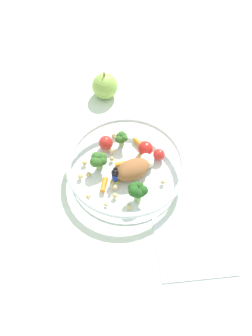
{
  "coord_description": "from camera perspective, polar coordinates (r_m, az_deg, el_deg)",
  "views": [
    {
      "loc": [
        0.23,
        0.35,
        0.68
      ],
      "look_at": [
        0.01,
        -0.01,
        0.03
      ],
      "focal_mm": 38.4,
      "sensor_mm": 36.0,
      "label": 1
    }
  ],
  "objects": [
    {
      "name": "food_container",
      "position": [
        0.78,
        0.16,
        0.21
      ],
      "size": [
        0.26,
        0.26,
        0.06
      ],
      "color": "white",
      "rests_on": "ground_plane"
    },
    {
      "name": "loose_apple",
      "position": [
        0.93,
        -3.38,
        12.85
      ],
      "size": [
        0.07,
        0.07,
        0.08
      ],
      "color": "#8CB74C",
      "rests_on": "ground_plane"
    },
    {
      "name": "ground_plane",
      "position": [
        0.8,
        1.04,
        -1.34
      ],
      "size": [
        2.4,
        2.4,
        0.0
      ],
      "primitive_type": "plane",
      "color": "silver"
    },
    {
      "name": "folded_napkin",
      "position": [
        0.73,
        10.76,
        -11.95
      ],
      "size": [
        0.19,
        0.19,
        0.01
      ],
      "primitive_type": "cube",
      "rotation": [
        0.0,
        0.0,
        -0.45
      ],
      "color": "white",
      "rests_on": "ground_plane"
    }
  ]
}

